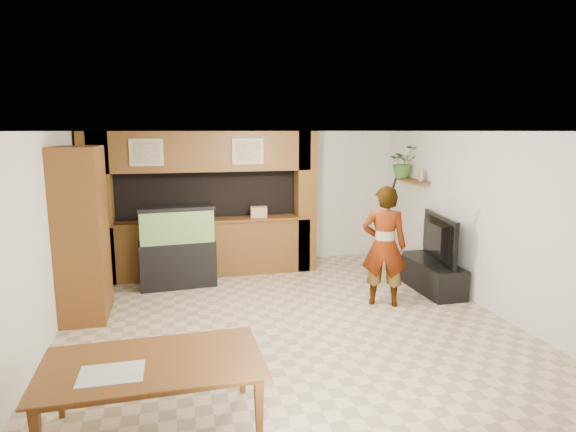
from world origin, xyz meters
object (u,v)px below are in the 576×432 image
object	(u,v)px
dining_table	(155,398)
television	(432,238)
aquarium	(177,248)
person	(384,246)
pantry_cabinet	(82,234)

from	to	relation	value
dining_table	television	bearing A→B (deg)	33.30
aquarium	television	distance (m)	4.22
aquarium	person	distance (m)	3.41
pantry_cabinet	television	world-z (taller)	pantry_cabinet
pantry_cabinet	television	distance (m)	5.36
television	pantry_cabinet	bearing A→B (deg)	99.19
aquarium	dining_table	size ratio (longest dim) A/B	0.74
person	dining_table	xyz separation A→B (m)	(-3.26, -2.48, -0.58)
pantry_cabinet	person	world-z (taller)	pantry_cabinet
television	person	bearing A→B (deg)	124.23
person	television	bearing A→B (deg)	-131.93
aquarium	pantry_cabinet	bearing A→B (deg)	-144.93
aquarium	dining_table	distance (m)	4.11
aquarium	person	size ratio (longest dim) A/B	0.76
aquarium	person	world-z (taller)	person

